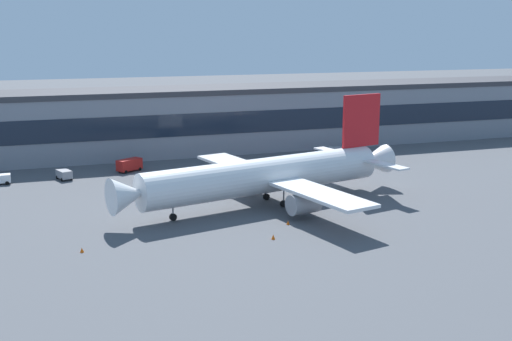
# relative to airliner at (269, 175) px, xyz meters

# --- Properties ---
(ground_plane) EXTENTS (600.00, 600.00, 0.00)m
(ground_plane) POSITION_rel_airliner_xyz_m (12.07, -1.09, -4.96)
(ground_plane) COLOR #4C4F54
(terminal_building) EXTENTS (170.69, 17.44, 15.03)m
(terminal_building) POSITION_rel_airliner_xyz_m (12.07, 50.32, 2.58)
(terminal_building) COLOR gray
(terminal_building) RESTS_ON ground_plane
(airliner) EXTENTS (52.25, 44.55, 17.11)m
(airliner) POSITION_rel_airliner_xyz_m (0.00, 0.00, 0.00)
(airliner) COLOR white
(airliner) RESTS_ON ground_plane
(crew_van) EXTENTS (5.57, 4.62, 2.55)m
(crew_van) POSITION_rel_airliner_xyz_m (-18.23, 32.63, -3.50)
(crew_van) COLOR red
(crew_van) RESTS_ON ground_plane
(pushback_tractor) EXTENTS (5.43, 4.22, 1.75)m
(pushback_tractor) POSITION_rel_airliner_xyz_m (30.24, 34.69, -3.91)
(pushback_tractor) COLOR gray
(pushback_tractor) RESTS_ON ground_plane
(baggage_tug) EXTENTS (3.09, 4.06, 1.85)m
(baggage_tug) POSITION_rel_airliner_xyz_m (-31.02, 29.44, -3.87)
(baggage_tug) COLOR gray
(baggage_tug) RESTS_ON ground_plane
(traffic_cone_0) EXTENTS (0.55, 0.55, 0.69)m
(traffic_cone_0) POSITION_rel_airliner_xyz_m (-5.50, -16.93, -4.61)
(traffic_cone_0) COLOR #F2590C
(traffic_cone_0) RESTS_ON ground_plane
(traffic_cone_1) EXTENTS (0.52, 0.52, 0.65)m
(traffic_cone_1) POSITION_rel_airliner_xyz_m (-30.75, -13.78, -4.63)
(traffic_cone_1) COLOR #F2590C
(traffic_cone_1) RESTS_ON ground_plane
(traffic_cone_2) EXTENTS (0.52, 0.52, 0.64)m
(traffic_cone_2) POSITION_rel_airliner_xyz_m (-1.07, -11.35, -4.64)
(traffic_cone_2) COLOR #F2590C
(traffic_cone_2) RESTS_ON ground_plane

